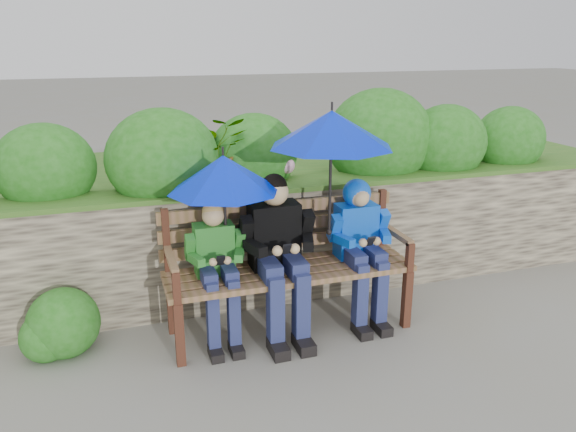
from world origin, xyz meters
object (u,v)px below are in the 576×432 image
object	(u,v)px
park_bench	(287,258)
umbrella_right	(331,129)
boy_left	(217,264)
boy_right	(360,238)
boy_middle	(278,249)
umbrella_left	(224,174)

from	to	relation	value
park_bench	umbrella_right	size ratio (longest dim) A/B	1.89
boy_left	umbrella_right	xyz separation A→B (m)	(0.87, 0.00, 0.94)
boy_left	boy_right	size ratio (longest dim) A/B	0.94
boy_middle	park_bench	bearing A→B (deg)	45.66
boy_left	umbrella_right	distance (m)	1.28
park_bench	boy_left	xyz separation A→B (m)	(-0.56, -0.08, 0.06)
park_bench	boy_right	distance (m)	0.60
boy_right	boy_left	bearing A→B (deg)	-179.73
boy_middle	umbrella_right	size ratio (longest dim) A/B	1.24
park_bench	umbrella_right	bearing A→B (deg)	-14.01
umbrella_right	boy_middle	bearing A→B (deg)	-177.18
umbrella_left	boy_middle	bearing A→B (deg)	-9.65
boy_left	boy_middle	world-z (taller)	boy_middle
boy_left	boy_middle	distance (m)	0.47
park_bench	umbrella_right	world-z (taller)	umbrella_right
park_bench	umbrella_left	size ratio (longest dim) A/B	2.35
umbrella_left	umbrella_right	xyz separation A→B (m)	(0.79, -0.04, 0.28)
umbrella_right	umbrella_left	bearing A→B (deg)	176.80
boy_right	umbrella_right	distance (m)	0.91
umbrella_left	park_bench	bearing A→B (deg)	4.11
boy_left	umbrella_right	size ratio (longest dim) A/B	1.07
park_bench	boy_middle	xyz separation A→B (m)	(-0.10, -0.10, 0.13)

